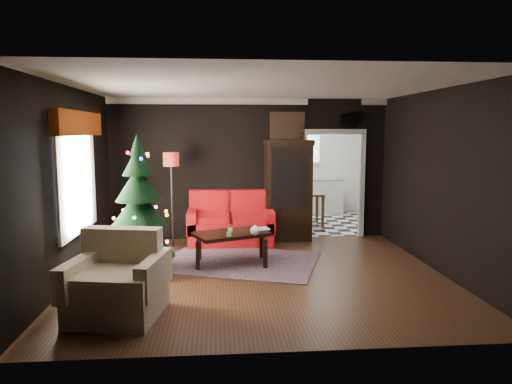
{
  "coord_description": "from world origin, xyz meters",
  "views": [
    {
      "loc": [
        -0.63,
        -6.82,
        2.16
      ],
      "look_at": [
        0.0,
        0.9,
        1.15
      ],
      "focal_mm": 32.85,
      "sensor_mm": 36.0,
      "label": 1
    }
  ],
  "objects": [
    {
      "name": "rug",
      "position": [
        -0.3,
        0.74,
        0.01
      ],
      "size": [
        2.97,
        2.54,
        0.01
      ],
      "primitive_type": "cube",
      "rotation": [
        0.0,
        0.0,
        -0.33
      ],
      "color": "#3A2D33",
      "rests_on": "ground"
    },
    {
      "name": "doorway",
      "position": [
        1.7,
        2.5,
        1.05
      ],
      "size": [
        1.1,
        0.1,
        2.1
      ],
      "primitive_type": null,
      "color": "silver",
      "rests_on": "ground"
    },
    {
      "name": "armchair",
      "position": [
        -1.81,
        -1.45,
        0.46
      ],
      "size": [
        1.18,
        1.18,
        1.04
      ],
      "primitive_type": null,
      "rotation": [
        0.0,
        0.0,
        -0.18
      ],
      "color": "tan",
      "rests_on": "ground"
    },
    {
      "name": "loveseat",
      "position": [
        -0.4,
        2.05,
        0.5
      ],
      "size": [
        1.7,
        0.9,
        1.0
      ],
      "primitive_type": null,
      "color": "maroon",
      "rests_on": "ground"
    },
    {
      "name": "floor_lamp",
      "position": [
        -1.49,
        1.89,
        0.83
      ],
      "size": [
        0.36,
        0.36,
        1.88
      ],
      "primitive_type": null,
      "rotation": [
        0.0,
        0.0,
        -0.15
      ],
      "color": "black",
      "rests_on": "ground"
    },
    {
      "name": "floor",
      "position": [
        0.0,
        0.0,
        0.0
      ],
      "size": [
        5.5,
        5.5,
        0.0
      ],
      "primitive_type": "plane",
      "color": "black",
      "rests_on": "ground"
    },
    {
      "name": "ceiling",
      "position": [
        0.0,
        0.0,
        2.8
      ],
      "size": [
        5.5,
        5.5,
        0.0
      ],
      "primitive_type": "plane",
      "rotation": [
        3.14,
        0.0,
        0.0
      ],
      "color": "white",
      "rests_on": "ground"
    },
    {
      "name": "wall_left",
      "position": [
        -2.75,
        0.0,
        1.4
      ],
      "size": [
        0.0,
        5.5,
        5.5
      ],
      "primitive_type": "plane",
      "rotation": [
        1.57,
        0.0,
        1.57
      ],
      "color": "black",
      "rests_on": "ground"
    },
    {
      "name": "wall_back",
      "position": [
        0.0,
        2.5,
        1.4
      ],
      "size": [
        5.5,
        0.0,
        5.5
      ],
      "primitive_type": "plane",
      "rotation": [
        1.57,
        0.0,
        0.0
      ],
      "color": "black",
      "rests_on": "ground"
    },
    {
      "name": "cup_a",
      "position": [
        -0.44,
        0.67,
        0.56
      ],
      "size": [
        0.1,
        0.1,
        0.07
      ],
      "primitive_type": "cylinder",
      "rotation": [
        0.0,
        0.0,
        -0.31
      ],
      "color": "white",
      "rests_on": "coffee_table"
    },
    {
      "name": "kitchen_table",
      "position": [
        1.4,
        3.7,
        0.38
      ],
      "size": [
        0.7,
        0.7,
        0.75
      ],
      "primitive_type": null,
      "color": "#563A17",
      "rests_on": "ground"
    },
    {
      "name": "wall_front",
      "position": [
        0.0,
        -2.5,
        1.4
      ],
      "size": [
        5.5,
        0.0,
        5.5
      ],
      "primitive_type": "plane",
      "rotation": [
        -1.57,
        0.0,
        0.0
      ],
      "color": "black",
      "rests_on": "ground"
    },
    {
      "name": "coffee_table",
      "position": [
        -0.43,
        0.63,
        0.27
      ],
      "size": [
        1.33,
        1.08,
        0.52
      ],
      "primitive_type": null,
      "rotation": [
        0.0,
        0.0,
        0.4
      ],
      "color": "black",
      "rests_on": "rug"
    },
    {
      "name": "painting",
      "position": [
        0.75,
        2.46,
        2.25
      ],
      "size": [
        0.62,
        0.05,
        0.52
      ],
      "primitive_type": "cube",
      "color": "#AB7438",
      "rests_on": "wall_back"
    },
    {
      "name": "cup_b",
      "position": [
        -0.47,
        0.36,
        0.56
      ],
      "size": [
        0.1,
        0.1,
        0.07
      ],
      "primitive_type": "cylinder",
      "rotation": [
        0.0,
        0.0,
        -0.37
      ],
      "color": "beige",
      "rests_on": "coffee_table"
    },
    {
      "name": "curio_cabinet",
      "position": [
        0.75,
        2.27,
        0.95
      ],
      "size": [
        0.9,
        0.45,
        1.9
      ],
      "primitive_type": null,
      "color": "black",
      "rests_on": "ground"
    },
    {
      "name": "wall_clock",
      "position": [
        1.95,
        2.45,
        2.38
      ],
      "size": [
        0.32,
        0.32,
        0.06
      ],
      "primitive_type": "cylinder",
      "color": "white",
      "rests_on": "wall_back"
    },
    {
      "name": "kitchen_counter",
      "position": [
        1.7,
        5.2,
        0.45
      ],
      "size": [
        1.8,
        0.6,
        0.9
      ],
      "primitive_type": "cube",
      "color": "silver",
      "rests_on": "ground"
    },
    {
      "name": "wall_right",
      "position": [
        2.75,
        0.0,
        1.4
      ],
      "size": [
        0.0,
        5.5,
        5.5
      ],
      "primitive_type": "plane",
      "rotation": [
        1.57,
        0.0,
        -1.57
      ],
      "color": "black",
      "rests_on": "ground"
    },
    {
      "name": "teapot",
      "position": [
        -0.06,
        0.37,
        0.61
      ],
      "size": [
        0.22,
        0.22,
        0.16
      ],
      "primitive_type": null,
      "rotation": [
        0.0,
        0.0,
        0.34
      ],
      "color": "white",
      "rests_on": "coffee_table"
    },
    {
      "name": "kitchen_floor",
      "position": [
        1.7,
        4.0,
        0.0
      ],
      "size": [
        3.0,
        3.0,
        0.0
      ],
      "primitive_type": "plane",
      "color": "silver",
      "rests_on": "ground"
    },
    {
      "name": "kitchen_window",
      "position": [
        1.7,
        5.45,
        1.7
      ],
      "size": [
        0.7,
        0.06,
        0.7
      ],
      "primitive_type": "cube",
      "color": "white",
      "rests_on": "ground"
    },
    {
      "name": "valance",
      "position": [
        -2.63,
        0.2,
        2.27
      ],
      "size": [
        0.12,
        2.1,
        0.35
      ],
      "primitive_type": "cube",
      "color": "maroon",
      "rests_on": "wall_left"
    },
    {
      "name": "left_window",
      "position": [
        -2.71,
        0.2,
        1.45
      ],
      "size": [
        0.05,
        1.6,
        1.4
      ],
      "primitive_type": "cube",
      "color": "white",
      "rests_on": "wall_left"
    },
    {
      "name": "christmas_tree",
      "position": [
        -1.82,
        0.26,
        1.05
      ],
      "size": [
        1.33,
        1.33,
        2.01
      ],
      "primitive_type": null,
      "rotation": [
        0.0,
        0.0,
        -0.32
      ],
      "color": "black",
      "rests_on": "ground"
    },
    {
      "name": "book",
      "position": [
        0.03,
        0.79,
        0.65
      ],
      "size": [
        0.18,
        0.06,
        0.25
      ],
      "primitive_type": "imported",
      "rotation": [
        0.0,
        0.0,
        0.25
      ],
      "color": "#A77D5D",
      "rests_on": "coffee_table"
    }
  ]
}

